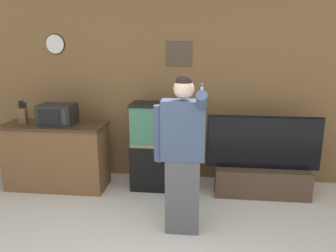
{
  "coord_description": "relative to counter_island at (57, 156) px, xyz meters",
  "views": [
    {
      "loc": [
        0.4,
        -1.97,
        1.98
      ],
      "look_at": [
        -0.0,
        1.69,
        1.05
      ],
      "focal_mm": 35.0,
      "sensor_mm": 36.0,
      "label": 1
    }
  ],
  "objects": [
    {
      "name": "counter_island",
      "position": [
        0.0,
        0.0,
        0.0
      ],
      "size": [
        1.41,
        0.56,
        0.92
      ],
      "color": "brown",
      "rests_on": "ground_plane"
    },
    {
      "name": "knife_block",
      "position": [
        -0.44,
        0.01,
        0.57
      ],
      "size": [
        0.11,
        0.08,
        0.31
      ],
      "color": "brown",
      "rests_on": "counter_island"
    },
    {
      "name": "aquarium_on_stand",
      "position": [
        1.45,
        0.15,
        0.14
      ],
      "size": [
        0.81,
        0.45,
        1.2
      ],
      "color": "black",
      "rests_on": "ground_plane"
    },
    {
      "name": "tv_on_stand",
      "position": [
        2.81,
        0.06,
        -0.14
      ],
      "size": [
        1.47,
        0.4,
        1.08
      ],
      "color": "#4C3828",
      "rests_on": "ground_plane"
    },
    {
      "name": "person_standing",
      "position": [
        1.81,
        -0.93,
        0.42
      ],
      "size": [
        0.53,
        0.4,
        1.69
      ],
      "color": "#515156",
      "rests_on": "ground_plane"
    },
    {
      "name": "wall_back_paneled",
      "position": [
        1.61,
        0.58,
        0.84
      ],
      "size": [
        10.0,
        0.08,
        2.6
      ],
      "color": "brown",
      "rests_on": "ground_plane"
    },
    {
      "name": "microwave",
      "position": [
        0.06,
        0.02,
        0.59
      ],
      "size": [
        0.46,
        0.36,
        0.27
      ],
      "color": "black",
      "rests_on": "counter_island"
    }
  ]
}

